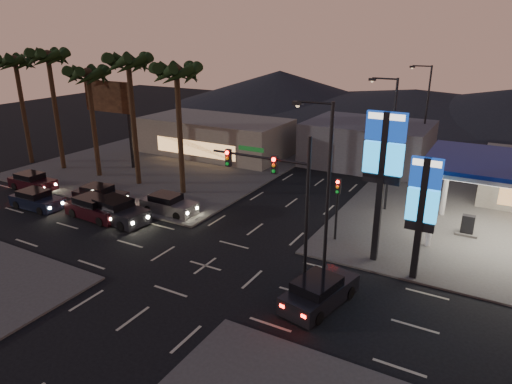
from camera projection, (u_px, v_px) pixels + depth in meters
The scene contains 26 objects.
ground at pixel (205, 266), 26.93m from camera, with size 140.00×140.00×0.00m, color black.
corner_lot_nw at pixel (168, 163), 47.44m from camera, with size 24.00×24.00×0.12m, color #47443F.
pylon_sign_tall at pixel (383, 158), 25.40m from camera, with size 2.20×0.35×9.00m.
pylon_sign_short at pixel (423, 201), 24.01m from camera, with size 1.60×0.35×7.00m.
traffic_signal_mast at pixel (279, 182), 25.09m from camera, with size 6.10×0.39×8.00m.
pedestal_signal at pixel (337, 199), 29.16m from camera, with size 0.32×0.39×4.30m.
streetlight_near at pixel (324, 188), 22.71m from camera, with size 2.14×0.25×10.00m.
streetlight_mid at pixel (389, 138), 33.40m from camera, with size 2.14×0.25×10.00m.
streetlight_far at pixel (424, 110), 44.92m from camera, with size 2.14×0.25×10.00m.
palm_a at pixel (177, 80), 35.74m from camera, with size 4.41×4.41×10.86m.
palm_b at pixel (129, 71), 37.86m from camera, with size 4.41×4.41×11.46m.
palm_c at pixel (88, 81), 40.53m from camera, with size 4.41×4.41×10.26m.
palm_d at pixel (49, 64), 42.40m from camera, with size 4.41×4.41×11.66m.
palm_e at pixel (16, 68), 44.89m from camera, with size 4.41×4.41×11.06m.
billboard at pixel (109, 103), 44.95m from camera, with size 6.00×0.30×8.50m.
building_far_west at pixel (216, 136), 50.80m from camera, with size 16.00×8.00×4.00m, color #726B5B.
building_far_mid at pixel (368, 144), 46.65m from camera, with size 12.00×9.00×4.40m, color #4C4C51.
hill_left at pixel (280, 87), 86.78m from camera, with size 40.00×40.00×6.00m, color black.
hill_center at pixel (414, 102), 75.60m from camera, with size 60.00×60.00×4.00m, color black.
car_lane_a_front at pixel (117, 211), 33.04m from camera, with size 5.24×2.62×1.65m.
car_lane_a_mid at pixel (95, 208), 33.68m from camera, with size 4.92×2.27×1.57m.
car_lane_a_rear at pixel (36, 200), 35.49m from camera, with size 4.47×1.98×1.44m.
car_lane_b_front at pixel (169, 204), 34.56m from camera, with size 4.46×1.91×1.44m.
car_lane_b_mid at pixel (100, 195), 36.51m from camera, with size 4.57×2.20×1.45m.
car_lane_b_rear at pixel (32, 182), 39.75m from camera, with size 4.47×1.97×1.44m.
suv_station at pixel (319, 292), 22.91m from camera, with size 2.83×4.88×1.54m.
Camera 1 is at (14.31, -19.40, 13.12)m, focal length 32.00 mm.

